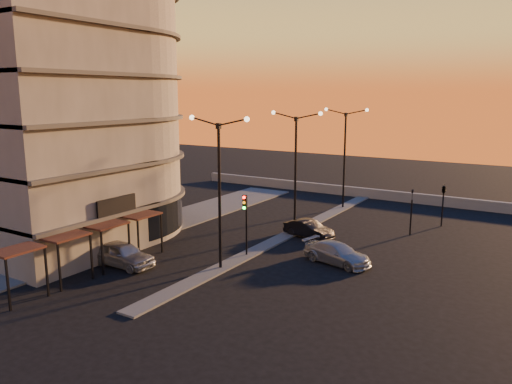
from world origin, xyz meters
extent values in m
plane|color=black|center=(0.00, 0.00, 0.00)|extent=(120.00, 120.00, 0.00)
cube|color=#4F4F4C|center=(-10.50, 4.00, 0.06)|extent=(5.00, 40.00, 0.12)
cube|color=#4F4F4C|center=(0.00, 10.00, 0.06)|extent=(1.20, 36.00, 0.12)
cube|color=slate|center=(2.00, 26.00, 0.50)|extent=(44.00, 0.50, 1.00)
cylinder|color=#615D55|center=(-14.00, 2.00, 12.50)|extent=(14.00, 14.00, 25.00)
cube|color=#615D55|center=(-14.00, -3.00, 12.50)|extent=(14.00, 10.00, 25.00)
cylinder|color=black|center=(-14.00, 2.00, 1.60)|extent=(14.16, 14.16, 2.40)
cube|color=black|center=(-6.80, -2.00, 3.60)|extent=(0.15, 3.20, 1.20)
cylinder|color=black|center=(0.00, 0.00, 4.50)|extent=(0.18, 0.18, 9.00)
cube|color=black|center=(0.00, 0.00, 8.90)|extent=(0.25, 0.25, 0.35)
sphere|color=#FFE5B2|center=(-2.00, 0.00, 9.35)|extent=(0.32, 0.32, 0.32)
sphere|color=#FFE5B2|center=(2.00, 0.00, 9.35)|extent=(0.32, 0.32, 0.32)
cylinder|color=black|center=(0.00, 10.00, 4.50)|extent=(0.18, 0.18, 9.00)
cube|color=black|center=(0.00, 10.00, 8.90)|extent=(0.25, 0.25, 0.35)
sphere|color=#FFE5B2|center=(-2.00, 10.00, 9.35)|extent=(0.32, 0.32, 0.32)
sphere|color=#FFE5B2|center=(2.00, 10.00, 9.35)|extent=(0.32, 0.32, 0.32)
cylinder|color=black|center=(0.00, 20.00, 4.50)|extent=(0.18, 0.18, 9.00)
cube|color=black|center=(0.00, 20.00, 8.90)|extent=(0.25, 0.25, 0.35)
sphere|color=#FFE5B2|center=(-2.00, 20.00, 9.35)|extent=(0.32, 0.32, 0.32)
sphere|color=#FFE5B2|center=(2.00, 20.00, 9.35)|extent=(0.32, 0.32, 0.32)
cylinder|color=black|center=(0.00, 3.00, 1.60)|extent=(0.12, 0.12, 3.20)
cube|color=black|center=(0.00, 2.82, 3.75)|extent=(0.28, 0.16, 1.00)
sphere|color=#FF0C05|center=(0.00, 2.72, 4.10)|extent=(0.20, 0.20, 0.20)
sphere|color=orange|center=(0.00, 2.72, 3.75)|extent=(0.20, 0.20, 0.20)
sphere|color=#0CFF26|center=(0.00, 2.72, 3.40)|extent=(0.20, 0.20, 0.20)
cylinder|color=black|center=(8.00, 14.00, 1.40)|extent=(0.12, 0.12, 2.80)
imported|color=black|center=(8.00, 14.00, 3.20)|extent=(0.13, 0.16, 0.80)
cylinder|color=black|center=(9.50, 18.00, 1.40)|extent=(0.12, 0.12, 2.80)
imported|color=black|center=(9.50, 18.00, 3.20)|extent=(0.42, 1.99, 0.80)
imported|color=#999CA0|center=(-5.64, -2.78, 0.78)|extent=(4.61, 1.92, 1.56)
imported|color=black|center=(1.60, 9.24, 0.66)|extent=(4.23, 2.24, 1.33)
imported|color=#9DA1A5|center=(5.74, 4.87, 0.67)|extent=(4.93, 2.86, 1.34)
camera|label=1|loc=(17.56, -24.03, 10.74)|focal=35.00mm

